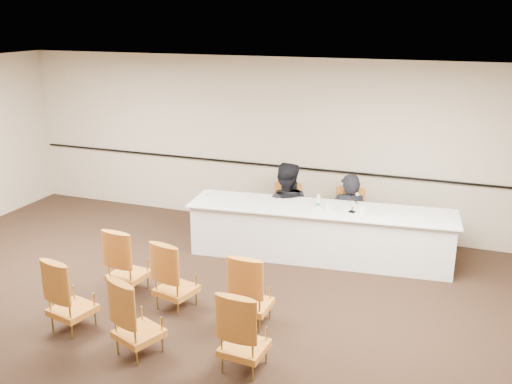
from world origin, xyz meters
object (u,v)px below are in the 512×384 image
water_bottle (318,201)px  microphone (352,204)px  drinking_glass (328,206)px  aud_chair_front_mid (176,274)px  panel_table (320,233)px  aud_chair_back_right (244,329)px  aud_chair_front_left (128,260)px  panelist_second (285,215)px  panelist_second_chair (285,213)px  panelist_main (348,224)px  aud_chair_front_right (251,288)px  aud_chair_back_left (71,293)px  aud_chair_back_mid (138,316)px  coffee_cup (362,211)px  panelist_main_chair (348,218)px

water_bottle → microphone: bearing=-3.4°
drinking_glass → aud_chair_front_mid: aud_chair_front_mid is taller
water_bottle → aud_chair_front_mid: 2.62m
panel_table → aud_chair_back_right: size_ratio=4.33×
drinking_glass → aud_chair_front_left: (-2.29, -2.03, -0.40)m
water_bottle → panelist_second: bearing=142.9°
panelist_second_chair → drinking_glass: bearing=-39.2°
panelist_main → aud_chair_front_mid: 3.31m
drinking_glass → aud_chair_back_right: aud_chair_back_right is taller
panelist_second_chair → aud_chair_front_mid: size_ratio=1.00×
drinking_glass → aud_chair_front_right: 2.29m
panel_table → drinking_glass: size_ratio=41.16×
microphone → drinking_glass: (-0.38, -0.00, -0.09)m
microphone → aud_chair_back_left: size_ratio=0.29×
panel_table → aud_chair_back_mid: 3.54m
aud_chair_front_left → aud_chair_back_left: 1.08m
panel_table → aud_chair_front_right: 2.28m
aud_chair_front_right → aud_chair_back_left: 2.18m
panel_table → panelist_second: 0.91m
aud_chair_front_right → coffee_cup: bearing=68.2°
panelist_main → panelist_second_chair: bearing=-5.3°
panelist_second_chair → aud_chair_back_right: bearing=-84.7°
water_bottle → aud_chair_back_mid: (-1.20, -3.31, -0.46)m
panelist_second_chair → microphone: microphone is taller
aud_chair_front_mid → aud_chair_back_right: size_ratio=1.00×
panelist_main_chair → panelist_second_chair: same height
panelist_second → aud_chair_front_right: (0.46, -2.79, 0.03)m
aud_chair_front_left → panelist_main_chair: bearing=53.6°
panelist_second → microphone: size_ratio=6.54×
water_bottle → aud_chair_back_right: water_bottle is taller
aud_chair_front_left → aud_chair_front_mid: 0.84m
aud_chair_front_left → aud_chair_back_left: size_ratio=1.00×
aud_chair_back_mid → panelist_main_chair: bearing=89.9°
panelist_second_chair → aud_chair_front_left: size_ratio=1.00×
microphone → aud_chair_front_mid: size_ratio=0.29×
aud_chair_front_right → panel_table: bearing=84.3°
panelist_main → aud_chair_back_mid: 4.25m
panelist_main_chair → panelist_main: bearing=0.0°
water_bottle → panelist_main_chair: bearing=60.9°
coffee_cup → aud_chair_front_left: size_ratio=0.13×
panelist_main_chair → aud_chair_front_mid: same height
aud_chair_front_left → panelist_second: bearing=67.3°
microphone → aud_chair_front_left: 3.39m
panelist_second → drinking_glass: (0.86, -0.57, 0.43)m
panelist_main → coffee_cup: (0.34, -0.72, 0.51)m
microphone → aud_chair_back_left: microphone is taller
panelist_second_chair → aud_chair_front_mid: same height
panelist_main → aud_chair_front_left: (-2.49, -2.70, 0.10)m
aud_chair_front_mid → aud_chair_front_right: 1.06m
aud_chair_back_left → panelist_second: bearing=79.7°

